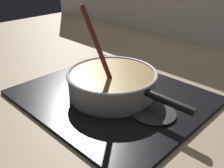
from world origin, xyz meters
The scene contains 5 objects.
ground centered at (0.00, 0.00, -0.02)m, with size 2.40×1.60×0.04m, color #9E8466.
hob_plate centered at (0.07, 0.07, 0.01)m, with size 0.56×0.48×0.01m, color black.
burner_ring centered at (0.07, 0.07, 0.02)m, with size 0.19×0.19×0.01m, color #592D0C.
spare_burner centered at (0.23, 0.07, 0.01)m, with size 0.12×0.12×0.01m, color #262628.
cooking_pan centered at (0.07, 0.07, 0.05)m, with size 0.42×0.28×0.28m.
Camera 1 is at (0.57, -0.44, 0.41)m, focal length 40.81 mm.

